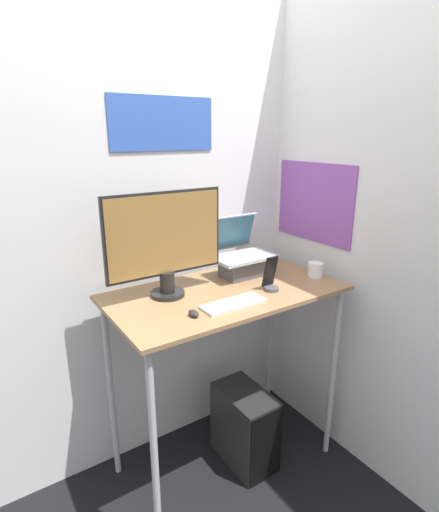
# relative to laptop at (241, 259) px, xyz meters

# --- Properties ---
(ground_plane) EXTENTS (12.00, 12.00, 0.00)m
(ground_plane) POSITION_rel_laptop_xyz_m (-0.19, -0.45, -1.12)
(ground_plane) COLOR black
(wall_back) EXTENTS (6.00, 0.06, 2.60)m
(wall_back) POSITION_rel_laptop_xyz_m (-0.19, 0.25, 0.18)
(wall_back) COLOR silver
(wall_back) RESTS_ON ground_plane
(wall_side_right) EXTENTS (0.06, 6.00, 2.60)m
(wall_side_right) POSITION_rel_laptop_xyz_m (0.47, -0.44, 0.18)
(wall_side_right) COLOR silver
(wall_side_right) RESTS_ON ground_plane
(desk) EXTENTS (1.14, 0.61, 1.03)m
(desk) POSITION_rel_laptop_xyz_m (-0.19, -0.14, -0.21)
(desk) COLOR #936D47
(desk) RESTS_ON ground_plane
(laptop) EXTENTS (0.33, 0.27, 0.31)m
(laptop) POSITION_rel_laptop_xyz_m (0.00, 0.00, 0.00)
(laptop) COLOR #4C4C51
(laptop) RESTS_ON desk
(monitor) EXTENTS (0.57, 0.16, 0.49)m
(monitor) POSITION_rel_laptop_xyz_m (-0.46, -0.04, 0.16)
(monitor) COLOR black
(monitor) RESTS_ON desk
(keyboard) EXTENTS (0.30, 0.11, 0.02)m
(keyboard) POSITION_rel_laptop_xyz_m (-0.27, -0.30, -0.08)
(keyboard) COLOR silver
(keyboard) RESTS_ON desk
(mouse) EXTENTS (0.04, 0.06, 0.03)m
(mouse) POSITION_rel_laptop_xyz_m (-0.47, -0.30, -0.07)
(mouse) COLOR #262626
(mouse) RESTS_ON desk
(cell_phone) EXTENTS (0.07, 0.07, 0.17)m
(cell_phone) POSITION_rel_laptop_xyz_m (-0.01, -0.26, -0.03)
(cell_phone) COLOR #4C4C51
(cell_phone) RESTS_ON desk
(computer_tower) EXTENTS (0.22, 0.37, 0.43)m
(computer_tower) POSITION_rel_laptop_xyz_m (-0.09, -0.19, -0.90)
(computer_tower) COLOR black
(computer_tower) RESTS_ON ground_plane
(mug) EXTENTS (0.08, 0.08, 0.08)m
(mug) POSITION_rel_laptop_xyz_m (0.31, -0.24, -0.05)
(mug) COLOR white
(mug) RESTS_ON desk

